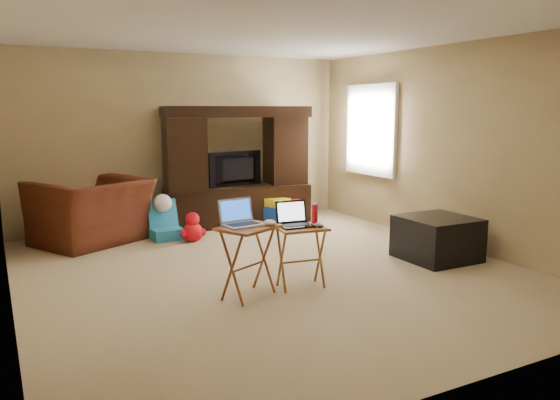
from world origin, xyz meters
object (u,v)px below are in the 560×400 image
recliner (91,212)px  mouse_left (270,223)px  laptop_left (243,213)px  mouse_right (319,225)px  tray_table_right (301,257)px  laptop_right (297,214)px  ottoman (437,238)px  entertainment_center (237,166)px  television (239,169)px  child_rocker (166,220)px  push_toy (284,212)px  plush_toy (193,227)px  water_bottle (315,214)px  tray_table_left (248,262)px

recliner → mouse_left: 3.08m
laptop_left → mouse_left: bearing=-31.6°
recliner → mouse_right: size_ratio=10.42×
tray_table_right → laptop_right: (-0.04, 0.02, 0.42)m
laptop_left → ottoman: bearing=-4.8°
entertainment_center → television: bearing=-82.2°
recliner → child_rocker: recliner is taller
television → laptop_left: 3.11m
entertainment_center → recliner: 2.17m
child_rocker → mouse_left: mouse_left is taller
push_toy → entertainment_center: bearing=127.3°
ottoman → mouse_left: size_ratio=5.67×
plush_toy → child_rocker: bearing=130.4°
child_rocker → mouse_right: (0.72, -2.66, 0.36)m
tray_table_right → entertainment_center: bearing=85.9°
push_toy → laptop_left: 3.13m
television → tray_table_right: 3.00m
television → child_rocker: 1.38m
tray_table_right → plush_toy: bearing=106.2°
push_toy → mouse_left: mouse_left is taller
entertainment_center → water_bottle: 2.88m
push_toy → tray_table_right: size_ratio=0.95×
tray_table_right → television: bearing=85.8°
entertainment_center → recliner: (-2.11, -0.15, -0.46)m
child_rocker → laptop_right: 2.62m
mouse_right → television: bearing=80.8°
mouse_left → tray_table_left: bearing=159.8°
entertainment_center → tray_table_right: 3.05m
tray_table_left → tray_table_right: bearing=-24.3°
recliner → mouse_left: recliner is taller
ottoman → child_rocker: bearing=135.6°
child_rocker → plush_toy: size_ratio=1.32×
plush_toy → ottoman: size_ratio=0.52×
television → plush_toy: 1.31m
entertainment_center → mouse_left: 3.17m
plush_toy → water_bottle: water_bottle is taller
child_rocker → recliner: bearing=163.7°
television → laptop_left: size_ratio=2.55×
plush_toy → mouse_left: (-0.04, -2.31, 0.49)m
plush_toy → laptop_left: bearing=-96.8°
television → push_toy: 0.91m
water_bottle → mouse_left: bearing=-164.7°
entertainment_center → laptop_left: (-1.21, -2.90, -0.09)m
laptop_left → laptop_right: 0.56m
entertainment_center → child_rocker: bearing=-154.6°
television → push_toy: bearing=138.5°
child_rocker → tray_table_right: size_ratio=0.87×
television → recliner: television is taller
mouse_right → tray_table_left: bearing=170.7°
entertainment_center → water_bottle: bearing=-90.6°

